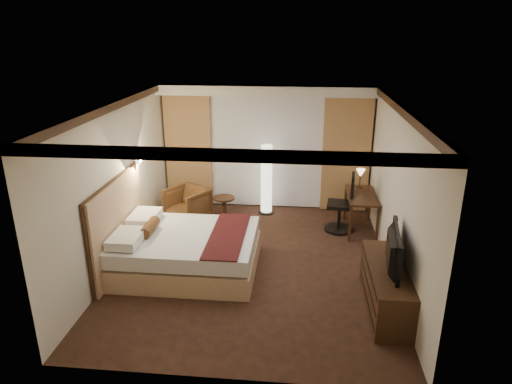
# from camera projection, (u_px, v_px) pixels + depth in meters

# --- Properties ---
(floor) EXTENTS (4.50, 5.50, 0.01)m
(floor) POSITION_uv_depth(u_px,v_px,m) (254.00, 263.00, 7.80)
(floor) COLOR black
(floor) RESTS_ON ground
(ceiling) EXTENTS (4.50, 5.50, 0.01)m
(ceiling) POSITION_uv_depth(u_px,v_px,m) (253.00, 105.00, 6.88)
(ceiling) COLOR white
(ceiling) RESTS_ON back_wall
(back_wall) EXTENTS (4.50, 0.02, 2.70)m
(back_wall) POSITION_uv_depth(u_px,v_px,m) (267.00, 147.00, 9.92)
(back_wall) COLOR beige
(back_wall) RESTS_ON floor
(left_wall) EXTENTS (0.02, 5.50, 2.70)m
(left_wall) POSITION_uv_depth(u_px,v_px,m) (119.00, 184.00, 7.55)
(left_wall) COLOR beige
(left_wall) RESTS_ON floor
(right_wall) EXTENTS (0.02, 5.50, 2.70)m
(right_wall) POSITION_uv_depth(u_px,v_px,m) (396.00, 193.00, 7.13)
(right_wall) COLOR beige
(right_wall) RESTS_ON floor
(crown_molding) EXTENTS (4.50, 5.50, 0.12)m
(crown_molding) POSITION_uv_depth(u_px,v_px,m) (253.00, 108.00, 6.90)
(crown_molding) COLOR black
(crown_molding) RESTS_ON ceiling
(soffit) EXTENTS (4.50, 0.50, 0.20)m
(soffit) POSITION_uv_depth(u_px,v_px,m) (266.00, 90.00, 9.26)
(soffit) COLOR white
(soffit) RESTS_ON ceiling
(curtain_sheer) EXTENTS (2.48, 0.04, 2.45)m
(curtain_sheer) POSITION_uv_depth(u_px,v_px,m) (266.00, 152.00, 9.87)
(curtain_sheer) COLOR silver
(curtain_sheer) RESTS_ON back_wall
(curtain_left_drape) EXTENTS (1.00, 0.14, 2.45)m
(curtain_left_drape) POSITION_uv_depth(u_px,v_px,m) (189.00, 151.00, 9.98)
(curtain_left_drape) COLOR #AA814D
(curtain_left_drape) RESTS_ON back_wall
(curtain_right_drape) EXTENTS (1.00, 0.14, 2.45)m
(curtain_right_drape) POSITION_uv_depth(u_px,v_px,m) (346.00, 155.00, 9.66)
(curtain_right_drape) COLOR #AA814D
(curtain_right_drape) RESTS_ON back_wall
(wall_sconce) EXTENTS (0.24, 0.24, 0.24)m
(wall_sconce) POSITION_uv_depth(u_px,v_px,m) (138.00, 159.00, 7.98)
(wall_sconce) COLOR white
(wall_sconce) RESTS_ON left_wall
(bed) EXTENTS (2.25, 1.76, 0.66)m
(bed) POSITION_uv_depth(u_px,v_px,m) (187.00, 251.00, 7.50)
(bed) COLOR white
(bed) RESTS_ON floor
(headboard) EXTENTS (0.12, 2.06, 1.50)m
(headboard) POSITION_uv_depth(u_px,v_px,m) (118.00, 225.00, 7.46)
(headboard) COLOR tan
(headboard) RESTS_ON floor
(armchair) EXTENTS (1.01, 0.99, 0.77)m
(armchair) POSITION_uv_depth(u_px,v_px,m) (187.00, 203.00, 9.42)
(armchair) COLOR #553019
(armchair) RESTS_ON floor
(side_table) EXTENTS (0.44, 0.44, 0.49)m
(side_table) POSITION_uv_depth(u_px,v_px,m) (224.00, 208.00, 9.53)
(side_table) COLOR black
(side_table) RESTS_ON floor
(floor_lamp) EXTENTS (0.32, 0.32, 1.52)m
(floor_lamp) POSITION_uv_depth(u_px,v_px,m) (266.00, 180.00, 9.67)
(floor_lamp) COLOR white
(floor_lamp) RESTS_ON floor
(desk) EXTENTS (0.55, 1.17, 0.75)m
(desk) POSITION_uv_depth(u_px,v_px,m) (360.00, 212.00, 8.95)
(desk) COLOR black
(desk) RESTS_ON floor
(desk_lamp) EXTENTS (0.18, 0.18, 0.34)m
(desk_lamp) POSITION_uv_depth(u_px,v_px,m) (360.00, 179.00, 9.18)
(desk_lamp) COLOR #FFD899
(desk_lamp) RESTS_ON desk
(office_chair) EXTENTS (0.63, 0.63, 1.17)m
(office_chair) POSITION_uv_depth(u_px,v_px,m) (340.00, 203.00, 8.87)
(office_chair) COLOR black
(office_chair) RESTS_ON floor
(dresser) EXTENTS (0.50, 1.69, 0.66)m
(dresser) POSITION_uv_depth(u_px,v_px,m) (386.00, 287.00, 6.45)
(dresser) COLOR black
(dresser) RESTS_ON floor
(television) EXTENTS (0.74, 1.14, 0.14)m
(television) POSITION_uv_depth(u_px,v_px,m) (388.00, 247.00, 6.24)
(television) COLOR black
(television) RESTS_ON dresser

